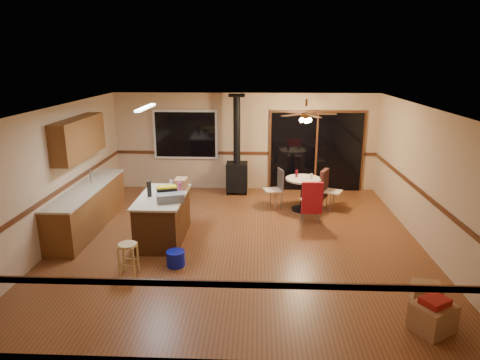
# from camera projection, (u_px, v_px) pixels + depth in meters

# --- Properties ---
(floor) EXTENTS (7.00, 7.00, 0.00)m
(floor) POSITION_uv_depth(u_px,v_px,m) (239.00, 240.00, 8.46)
(floor) COLOR brown
(floor) RESTS_ON ground
(ceiling) EXTENTS (7.00, 7.00, 0.00)m
(ceiling) POSITION_uv_depth(u_px,v_px,m) (239.00, 108.00, 7.75)
(ceiling) COLOR silver
(ceiling) RESTS_ON ground
(wall_back) EXTENTS (7.00, 0.00, 7.00)m
(wall_back) POSITION_uv_depth(u_px,v_px,m) (245.00, 142.00, 11.47)
(wall_back) COLOR tan
(wall_back) RESTS_ON ground
(wall_front) EXTENTS (7.00, 0.00, 7.00)m
(wall_front) POSITION_uv_depth(u_px,v_px,m) (225.00, 261.00, 4.75)
(wall_front) COLOR tan
(wall_front) RESTS_ON ground
(wall_left) EXTENTS (0.00, 7.00, 7.00)m
(wall_left) POSITION_uv_depth(u_px,v_px,m) (59.00, 175.00, 8.25)
(wall_left) COLOR tan
(wall_left) RESTS_ON ground
(wall_right) EXTENTS (0.00, 7.00, 7.00)m
(wall_right) POSITION_uv_depth(u_px,v_px,m) (427.00, 179.00, 7.96)
(wall_right) COLOR tan
(wall_right) RESTS_ON ground
(chair_rail) EXTENTS (7.00, 7.00, 0.08)m
(chair_rail) POSITION_uv_depth(u_px,v_px,m) (239.00, 192.00, 8.19)
(chair_rail) COLOR #482412
(chair_rail) RESTS_ON ground
(window) EXTENTS (1.72, 0.10, 1.32)m
(window) POSITION_uv_depth(u_px,v_px,m) (185.00, 135.00, 11.43)
(window) COLOR black
(window) RESTS_ON ground
(sliding_door) EXTENTS (2.52, 0.10, 2.10)m
(sliding_door) POSITION_uv_depth(u_px,v_px,m) (316.00, 152.00, 11.41)
(sliding_door) COLOR black
(sliding_door) RESTS_ON ground
(lower_cabinets) EXTENTS (0.60, 3.00, 0.86)m
(lower_cabinets) POSITION_uv_depth(u_px,v_px,m) (88.00, 209.00, 8.96)
(lower_cabinets) COLOR brown
(lower_cabinets) RESTS_ON ground
(countertop) EXTENTS (0.64, 3.04, 0.04)m
(countertop) POSITION_uv_depth(u_px,v_px,m) (86.00, 188.00, 8.84)
(countertop) COLOR #BDAF93
(countertop) RESTS_ON lower_cabinets
(upper_cabinets) EXTENTS (0.35, 2.00, 0.80)m
(upper_cabinets) POSITION_uv_depth(u_px,v_px,m) (79.00, 138.00, 8.75)
(upper_cabinets) COLOR brown
(upper_cabinets) RESTS_ON ground
(kitchen_island) EXTENTS (0.88, 1.68, 0.90)m
(kitchen_island) POSITION_uv_depth(u_px,v_px,m) (163.00, 217.00, 8.40)
(kitchen_island) COLOR #3E220F
(kitchen_island) RESTS_ON ground
(wood_stove) EXTENTS (0.55, 0.50, 2.52)m
(wood_stove) POSITION_uv_depth(u_px,v_px,m) (237.00, 167.00, 11.20)
(wood_stove) COLOR black
(wood_stove) RESTS_ON ground
(ceiling_fan) EXTENTS (0.24, 0.24, 0.55)m
(ceiling_fan) POSITION_uv_depth(u_px,v_px,m) (306.00, 117.00, 9.54)
(ceiling_fan) COLOR brown
(ceiling_fan) RESTS_ON ceiling
(fluorescent_strip) EXTENTS (0.10, 1.20, 0.04)m
(fluorescent_strip) POSITION_uv_depth(u_px,v_px,m) (146.00, 108.00, 8.13)
(fluorescent_strip) COLOR white
(fluorescent_strip) RESTS_ON ceiling
(toolbox_grey) EXTENTS (0.56, 0.41, 0.16)m
(toolbox_grey) POSITION_uv_depth(u_px,v_px,m) (170.00, 198.00, 7.92)
(toolbox_grey) COLOR slate
(toolbox_grey) RESTS_ON kitchen_island
(toolbox_black) EXTENTS (0.41, 0.30, 0.21)m
(toolbox_black) POSITION_uv_depth(u_px,v_px,m) (167.00, 193.00, 8.11)
(toolbox_black) COLOR black
(toolbox_black) RESTS_ON kitchen_island
(toolbox_yellow_lid) EXTENTS (0.41, 0.30, 0.03)m
(toolbox_yellow_lid) POSITION_uv_depth(u_px,v_px,m) (167.00, 187.00, 8.08)
(toolbox_yellow_lid) COLOR gold
(toolbox_yellow_lid) RESTS_ON toolbox_black
(box_on_island) EXTENTS (0.24, 0.33, 0.21)m
(box_on_island) POSITION_uv_depth(u_px,v_px,m) (181.00, 184.00, 8.71)
(box_on_island) COLOR #8E633F
(box_on_island) RESTS_ON kitchen_island
(bottle_dark) EXTENTS (0.11, 0.11, 0.30)m
(bottle_dark) POSITION_uv_depth(u_px,v_px,m) (149.00, 189.00, 8.21)
(bottle_dark) COLOR black
(bottle_dark) RESTS_ON kitchen_island
(bottle_pink) EXTENTS (0.07, 0.07, 0.23)m
(bottle_pink) POSITION_uv_depth(u_px,v_px,m) (180.00, 188.00, 8.38)
(bottle_pink) COLOR #D84C8C
(bottle_pink) RESTS_ON kitchen_island
(bottle_white) EXTENTS (0.07, 0.07, 0.17)m
(bottle_white) POSITION_uv_depth(u_px,v_px,m) (171.00, 184.00, 8.74)
(bottle_white) COLOR white
(bottle_white) RESTS_ON kitchen_island
(bar_stool) EXTENTS (0.38, 0.38, 0.55)m
(bar_stool) POSITION_uv_depth(u_px,v_px,m) (128.00, 259.00, 7.04)
(bar_stool) COLOR tan
(bar_stool) RESTS_ON floor
(blue_bucket) EXTENTS (0.40, 0.40, 0.27)m
(blue_bucket) POSITION_uv_depth(u_px,v_px,m) (176.00, 258.00, 7.39)
(blue_bucket) COLOR #0C16AF
(blue_bucket) RESTS_ON floor
(dining_table) EXTENTS (0.82, 0.82, 0.78)m
(dining_table) POSITION_uv_depth(u_px,v_px,m) (303.00, 189.00, 10.00)
(dining_table) COLOR black
(dining_table) RESTS_ON ground
(glass_red) EXTENTS (0.07, 0.07, 0.17)m
(glass_red) POSITION_uv_depth(u_px,v_px,m) (297.00, 174.00, 10.01)
(glass_red) COLOR #590C14
(glass_red) RESTS_ON dining_table
(glass_cream) EXTENTS (0.06, 0.06, 0.13)m
(glass_cream) POSITION_uv_depth(u_px,v_px,m) (311.00, 176.00, 9.86)
(glass_cream) COLOR beige
(glass_cream) RESTS_ON dining_table
(chair_left) EXTENTS (0.50, 0.50, 0.51)m
(chair_left) POSITION_uv_depth(u_px,v_px,m) (277.00, 184.00, 10.13)
(chair_left) COLOR tan
(chair_left) RESTS_ON ground
(chair_near) EXTENTS (0.44, 0.47, 0.70)m
(chair_near) POSITION_uv_depth(u_px,v_px,m) (312.00, 198.00, 9.13)
(chair_near) COLOR tan
(chair_near) RESTS_ON ground
(chair_right) EXTENTS (0.59, 0.57, 0.70)m
(chair_right) POSITION_uv_depth(u_px,v_px,m) (325.00, 185.00, 10.08)
(chair_right) COLOR tan
(chair_right) RESTS_ON ground
(box_under_window) EXTENTS (0.56, 0.51, 0.36)m
(box_under_window) POSITION_uv_depth(u_px,v_px,m) (180.00, 189.00, 11.13)
(box_under_window) COLOR #8E633F
(box_under_window) RESTS_ON floor
(box_corner_a) EXTENTS (0.66, 0.63, 0.38)m
(box_corner_a) POSITION_uv_depth(u_px,v_px,m) (433.00, 317.00, 5.61)
(box_corner_a) COLOR #8E633F
(box_corner_a) RESTS_ON floor
(box_corner_b) EXTENTS (0.44, 0.39, 0.31)m
(box_corner_b) POSITION_uv_depth(u_px,v_px,m) (426.00, 293.00, 6.24)
(box_corner_b) COLOR #8E633F
(box_corner_b) RESTS_ON floor
(box_small_red) EXTENTS (0.43, 0.41, 0.09)m
(box_small_red) POSITION_uv_depth(u_px,v_px,m) (435.00, 301.00, 5.54)
(box_small_red) COLOR maroon
(box_small_red) RESTS_ON box_corner_a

